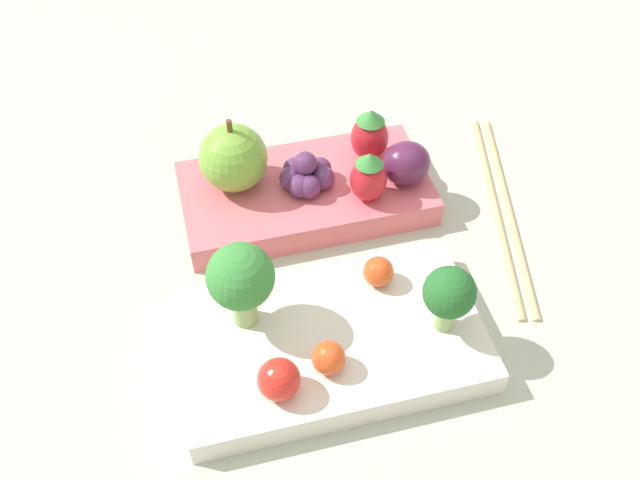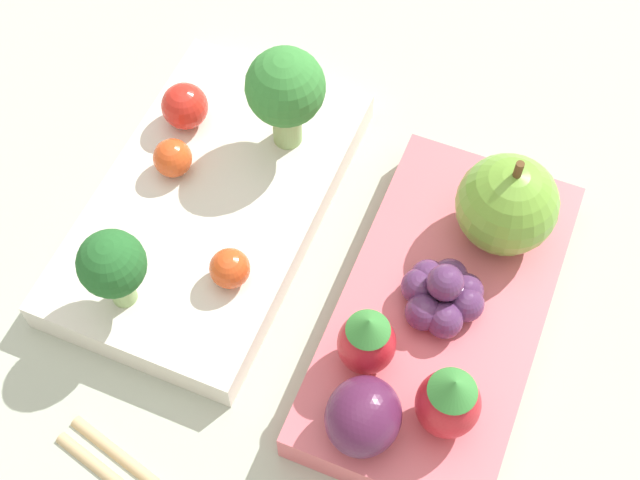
% 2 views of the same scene
% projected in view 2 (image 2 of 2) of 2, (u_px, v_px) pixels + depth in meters
% --- Properties ---
extents(ground_plane, '(4.00, 4.00, 0.00)m').
position_uv_depth(ground_plane, '(324.00, 281.00, 0.47)').
color(ground_plane, '#ADB7A3').
extents(bento_box_savoury, '(0.19, 0.12, 0.02)m').
position_uv_depth(bento_box_savoury, '(211.00, 205.00, 0.48)').
color(bento_box_savoury, silver).
rests_on(bento_box_savoury, ground_plane).
extents(bento_box_fruit, '(0.19, 0.10, 0.02)m').
position_uv_depth(bento_box_fruit, '(438.00, 322.00, 0.44)').
color(bento_box_fruit, '#DB6670').
rests_on(bento_box_fruit, ground_plane).
extents(broccoli_floret_0, '(0.04, 0.04, 0.06)m').
position_uv_depth(broccoli_floret_0, '(285.00, 90.00, 0.45)').
color(broccoli_floret_0, '#93B770').
rests_on(broccoli_floret_0, bento_box_savoury).
extents(broccoli_floret_1, '(0.03, 0.03, 0.05)m').
position_uv_depth(broccoli_floret_1, '(112.00, 266.00, 0.41)').
color(broccoli_floret_1, '#93B770').
rests_on(broccoli_floret_1, bento_box_savoury).
extents(cherry_tomato_0, '(0.02, 0.02, 0.02)m').
position_uv_depth(cherry_tomato_0, '(173.00, 158.00, 0.47)').
color(cherry_tomato_0, '#DB4C1E').
rests_on(cherry_tomato_0, bento_box_savoury).
extents(cherry_tomato_1, '(0.02, 0.02, 0.02)m').
position_uv_depth(cherry_tomato_1, '(230.00, 268.00, 0.43)').
color(cherry_tomato_1, '#DB4C1E').
rests_on(cherry_tomato_1, bento_box_savoury).
extents(cherry_tomato_2, '(0.03, 0.03, 0.03)m').
position_uv_depth(cherry_tomato_2, '(185.00, 106.00, 0.48)').
color(cherry_tomato_2, red).
rests_on(cherry_tomato_2, bento_box_savoury).
extents(apple, '(0.05, 0.05, 0.06)m').
position_uv_depth(apple, '(507.00, 205.00, 0.43)').
color(apple, '#70A838').
rests_on(apple, bento_box_fruit).
extents(strawberry_0, '(0.03, 0.03, 0.04)m').
position_uv_depth(strawberry_0, '(367.00, 341.00, 0.40)').
color(strawberry_0, red).
rests_on(strawberry_0, bento_box_fruit).
extents(strawberry_1, '(0.03, 0.03, 0.04)m').
position_uv_depth(strawberry_1, '(449.00, 402.00, 0.39)').
color(strawberry_1, red).
rests_on(strawberry_1, bento_box_fruit).
extents(plum, '(0.04, 0.03, 0.03)m').
position_uv_depth(plum, '(363.00, 416.00, 0.39)').
color(plum, '#511E42').
rests_on(plum, bento_box_fruit).
extents(grape_cluster, '(0.04, 0.04, 0.03)m').
position_uv_depth(grape_cluster, '(442.00, 296.00, 0.42)').
color(grape_cluster, '#562D5B').
rests_on(grape_cluster, bento_box_fruit).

